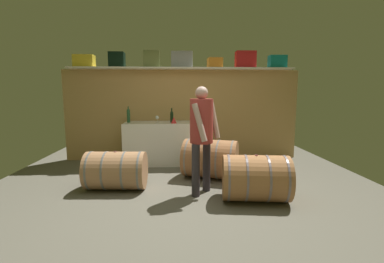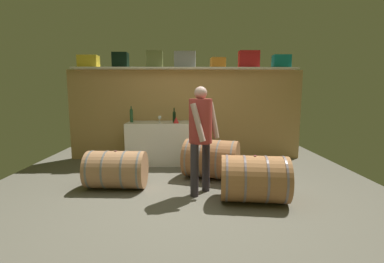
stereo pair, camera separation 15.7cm
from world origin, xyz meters
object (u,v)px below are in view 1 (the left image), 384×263
(red_funnel, at_px, (174,120))
(wine_bottle_green, at_px, (128,115))
(toolcase_grey, at_px, (182,60))
(toolcase_black, at_px, (117,60))
(wine_glass, at_px, (157,118))
(wine_barrel_flank, at_px, (256,178))
(toolcase_teal, at_px, (277,62))
(toolcase_red, at_px, (245,60))
(wine_barrel_near, at_px, (116,170))
(work_cabinet, at_px, (167,143))
(toolcase_orange, at_px, (215,63))
(winemaker_pouring, at_px, (202,129))
(wine_barrel_far, at_px, (210,159))
(toolcase_yellow, at_px, (84,61))
(toolcase_olive, at_px, (152,59))
(wine_bottle_dark, at_px, (172,116))

(red_funnel, bearing_deg, wine_bottle_green, 168.77)
(toolcase_grey, distance_m, red_funnel, 1.30)
(toolcase_black, relative_size, wine_bottle_green, 0.94)
(toolcase_grey, xyz_separation_m, wine_bottle_green, (-1.09, -0.25, -1.13))
(wine_glass, xyz_separation_m, wine_barrel_flank, (1.45, -2.00, -0.64))
(toolcase_black, bearing_deg, wine_barrel_flank, -47.45)
(toolcase_black, bearing_deg, toolcase_teal, -1.98)
(toolcase_red, height_order, wine_barrel_near, toolcase_red)
(work_cabinet, xyz_separation_m, wine_glass, (-0.18, -0.06, 0.52))
(toolcase_black, height_order, wine_barrel_near, toolcase_black)
(toolcase_orange, bearing_deg, wine_barrel_flank, -87.43)
(wine_glass, bearing_deg, wine_bottle_green, 175.44)
(toolcase_grey, height_order, wine_bottle_green, toolcase_grey)
(wine_bottle_green, height_order, wine_barrel_near, wine_bottle_green)
(wine_glass, relative_size, winemaker_pouring, 0.09)
(red_funnel, xyz_separation_m, wine_barrel_far, (0.63, -0.83, -0.58))
(toolcase_yellow, distance_m, toolcase_olive, 1.36)
(winemaker_pouring, bearing_deg, toolcase_red, -169.49)
(toolcase_yellow, distance_m, toolcase_grey, 1.98)
(toolcase_grey, distance_m, wine_bottle_dark, 1.21)
(toolcase_orange, relative_size, wine_bottle_green, 0.88)
(work_cabinet, distance_m, wine_bottle_dark, 0.57)
(toolcase_orange, xyz_separation_m, work_cabinet, (-1.01, -0.24, -1.63))
(wine_barrel_far, bearing_deg, wine_barrel_near, -143.68)
(toolcase_grey, xyz_separation_m, work_cabinet, (-0.33, -0.24, -1.70))
(toolcase_yellow, bearing_deg, toolcase_grey, 0.74)
(toolcase_grey, height_order, toolcase_orange, toolcase_grey)
(wine_barrel_far, bearing_deg, toolcase_red, 73.88)
(toolcase_black, height_order, wine_barrel_far, toolcase_black)
(toolcase_grey, relative_size, wine_bottle_green, 1.33)
(toolcase_teal, bearing_deg, toolcase_yellow, -178.55)
(toolcase_olive, height_order, work_cabinet, toolcase_olive)
(toolcase_teal, height_order, wine_bottle_dark, toolcase_teal)
(toolcase_grey, xyz_separation_m, toolcase_red, (1.32, 0.00, 0.01))
(toolcase_yellow, relative_size, wine_glass, 2.83)
(toolcase_orange, relative_size, winemaker_pouring, 0.19)
(red_funnel, bearing_deg, toolcase_red, 16.15)
(toolcase_red, relative_size, red_funnel, 3.25)
(wine_glass, bearing_deg, toolcase_red, 9.27)
(toolcase_olive, relative_size, toolcase_teal, 0.94)
(wine_barrel_flank, bearing_deg, wine_barrel_near, 171.22)
(toolcase_yellow, distance_m, wine_barrel_far, 3.25)
(toolcase_teal, xyz_separation_m, red_funnel, (-2.18, -0.43, -1.18))
(wine_bottle_green, bearing_deg, toolcase_red, 6.01)
(wine_bottle_dark, relative_size, winemaker_pouring, 0.19)
(work_cabinet, relative_size, wine_barrel_far, 1.60)
(red_funnel, bearing_deg, toolcase_olive, 135.81)
(toolcase_red, bearing_deg, winemaker_pouring, -118.23)
(red_funnel, distance_m, wine_barrel_far, 1.19)
(toolcase_red, height_order, winemaker_pouring, toolcase_red)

